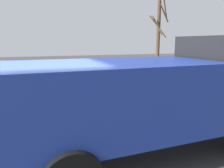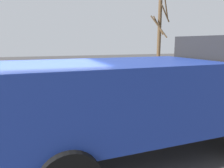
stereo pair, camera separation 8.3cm
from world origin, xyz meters
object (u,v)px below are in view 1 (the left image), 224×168
Objects in this scene: dump_truck_blue at (160,92)px; bare_tree at (158,41)px; loose_tire at (49,87)px; fire_hydrant at (51,89)px.

bare_tree reaches higher than dump_truck_blue.
bare_tree is at bearing 12.60° from loose_tire.
bare_tree is at bearing 11.08° from fire_hydrant.
fire_hydrant is 0.73× the size of loose_tire.
bare_tree reaches higher than loose_tire.
loose_tire is (-0.07, -0.20, 0.14)m from fire_hydrant.
bare_tree is (6.66, 1.49, 2.14)m from loose_tire.
loose_tire reaches higher than fire_hydrant.
loose_tire is 0.17× the size of dump_truck_blue.
dump_truck_blue reaches higher than fire_hydrant.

